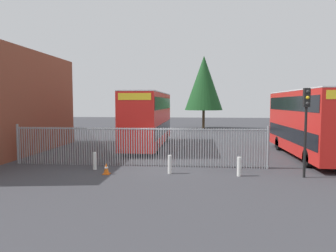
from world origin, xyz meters
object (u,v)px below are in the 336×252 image
double_decker_bus_near_gate (308,121)px  bollard_near_left (95,161)px  bollard_center_front (170,164)px  traffic_cone_by_gate (106,169)px  double_decker_bus_behind_fence_left (148,117)px  bollard_near_right (239,167)px  traffic_light_kerbside (306,116)px

double_decker_bus_near_gate → bollard_near_left: size_ratio=11.38×
bollard_near_left → bollard_center_front: bearing=-7.6°
double_decker_bus_near_gate → traffic_cone_by_gate: double_decker_bus_near_gate is taller
traffic_cone_by_gate → double_decker_bus_behind_fence_left: bearing=86.6°
bollard_near_left → double_decker_bus_behind_fence_left: bearing=80.0°
double_decker_bus_near_gate → bollard_near_left: 13.88m
bollard_center_front → bollard_near_right: (3.45, -0.20, 0.00)m
traffic_light_kerbside → bollard_near_left: bearing=176.1°
double_decker_bus_behind_fence_left → traffic_light_kerbside: bearing=-45.7°
bollard_near_right → traffic_cone_by_gate: size_ratio=1.61×
double_decker_bus_behind_fence_left → bollard_near_right: (6.04, -9.40, -1.95)m
traffic_light_kerbside → bollard_center_front: bearing=178.5°
double_decker_bus_near_gate → bollard_near_left: (-12.77, -5.10, -1.95)m
double_decker_bus_behind_fence_left → bollard_near_left: bearing=-100.0°
double_decker_bus_behind_fence_left → traffic_light_kerbside: (9.14, -9.38, 0.56)m
double_decker_bus_near_gate → double_decker_bus_behind_fence_left: (-11.25, 3.56, 0.00)m
double_decker_bus_near_gate → bollard_center_front: (-8.65, -5.65, -1.95)m
double_decker_bus_behind_fence_left → bollard_near_right: size_ratio=11.38×
double_decker_bus_near_gate → traffic_cone_by_gate: (-11.82, -6.10, -2.13)m
bollard_center_front → traffic_light_kerbside: 7.01m
double_decker_bus_near_gate → bollard_near_right: (-5.20, -5.84, -1.95)m
bollard_near_right → double_decker_bus_near_gate: bearing=48.3°
double_decker_bus_behind_fence_left → bollard_near_right: double_decker_bus_behind_fence_left is taller
double_decker_bus_behind_fence_left → bollard_center_front: bearing=-74.2°
double_decker_bus_near_gate → traffic_light_kerbside: bearing=-109.9°
bollard_near_right → traffic_cone_by_gate: bollard_near_right is taller
traffic_cone_by_gate → double_decker_bus_near_gate: bearing=27.3°
double_decker_bus_behind_fence_left → bollard_center_front: (2.60, -9.21, -1.95)m
bollard_near_left → traffic_cone_by_gate: 1.39m
double_decker_bus_behind_fence_left → traffic_light_kerbside: size_ratio=2.51×
bollard_near_left → traffic_cone_by_gate: bearing=-46.7°
bollard_center_front → traffic_cone_by_gate: size_ratio=1.61×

